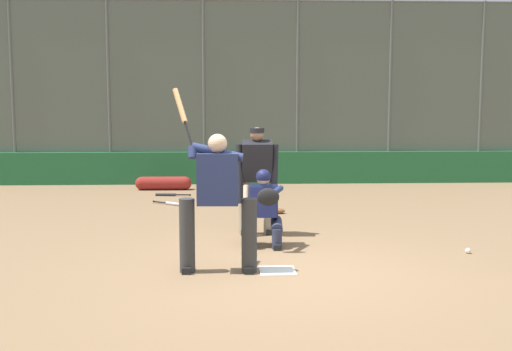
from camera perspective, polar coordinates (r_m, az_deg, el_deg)
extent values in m
plane|color=#846647|center=(7.29, 2.05, -9.10)|extent=(160.00, 160.00, 0.00)
cube|color=white|center=(7.29, 2.05, -9.06)|extent=(0.43, 0.43, 0.01)
cylinder|color=#515651|center=(16.93, 20.64, 7.37)|extent=(0.08, 0.08, 4.72)
cylinder|color=#515651|center=(16.14, 12.63, 7.70)|extent=(0.08, 0.08, 4.72)
cylinder|color=#515651|center=(15.68, 3.98, 7.88)|extent=(0.08, 0.08, 4.72)
cylinder|color=#515651|center=(15.59, -4.98, 7.88)|extent=(0.08, 0.08, 4.72)
cylinder|color=#515651|center=(15.88, -13.83, 7.69)|extent=(0.08, 0.08, 4.72)
cylinder|color=#515651|center=(16.51, -22.17, 7.35)|extent=(0.08, 0.08, 4.72)
cube|color=#515B51|center=(15.59, -0.49, 7.90)|extent=(21.80, 0.01, 4.72)
cylinder|color=#515651|center=(15.82, -0.50, 16.36)|extent=(21.80, 0.06, 0.06)
cube|color=#236638|center=(15.56, -0.47, 0.74)|extent=(21.37, 0.18, 0.83)
cube|color=slate|center=(18.44, 10.36, 0.41)|extent=(15.26, 2.50, 0.12)
cube|color=slate|center=(17.63, 10.97, 0.65)|extent=(15.26, 0.55, 0.44)
cube|color=#B7BABC|center=(17.60, 10.98, 1.49)|extent=(15.26, 0.24, 0.08)
cube|color=slate|center=(18.14, 10.57, 1.33)|extent=(15.26, 0.55, 0.76)
cube|color=#B7BABC|center=(18.11, 10.60, 2.65)|extent=(15.26, 0.24, 0.08)
cube|color=slate|center=(18.67, 10.20, 1.97)|extent=(15.26, 0.55, 1.08)
cube|color=#B7BABC|center=(18.63, 10.23, 3.74)|extent=(15.26, 0.24, 0.08)
cube|color=slate|center=(19.19, 9.84, 2.57)|extent=(15.26, 0.55, 1.40)
cube|color=#B7BABC|center=(19.16, 9.89, 4.78)|extent=(15.26, 0.24, 0.08)
cylinder|color=#333333|center=(7.16, -0.65, -5.73)|extent=(0.19, 0.19, 0.89)
cube|color=black|center=(7.26, -0.65, -8.85)|extent=(0.12, 0.28, 0.08)
cylinder|color=#333333|center=(7.20, -6.58, -5.70)|extent=(0.19, 0.19, 0.89)
cube|color=black|center=(7.30, -6.54, -8.80)|extent=(0.12, 0.28, 0.08)
cube|color=navy|center=(7.06, -3.66, -0.33)|extent=(0.49, 0.30, 0.61)
sphere|color=tan|center=(7.03, -3.69, 3.06)|extent=(0.23, 0.23, 0.23)
cylinder|color=navy|center=(7.06, -3.70, 2.23)|extent=(0.63, 0.18, 0.23)
cylinder|color=navy|center=(7.08, -6.07, 2.22)|extent=(0.12, 0.16, 0.17)
sphere|color=black|center=(7.10, -6.08, 2.76)|extent=(0.04, 0.04, 0.04)
cylinder|color=black|center=(7.17, -6.44, 3.93)|extent=(0.13, 0.19, 0.30)
cylinder|color=tan|center=(7.36, -7.26, 6.63)|extent=(0.22, 0.30, 0.43)
cylinder|color=#2D334C|center=(8.38, 2.01, -6.06)|extent=(0.14, 0.14, 0.28)
cylinder|color=#2D334C|center=(8.52, 1.97, -4.74)|extent=(0.18, 0.43, 0.22)
cube|color=black|center=(8.40, 2.01, -6.74)|extent=(0.11, 0.26, 0.08)
cylinder|color=#2D334C|center=(8.37, -0.58, -6.07)|extent=(0.14, 0.14, 0.28)
cylinder|color=#2D334C|center=(8.52, -0.56, -4.74)|extent=(0.18, 0.43, 0.22)
cube|color=black|center=(8.40, -0.58, -6.74)|extent=(0.11, 0.26, 0.08)
cube|color=navy|center=(8.50, 0.70, -2.46)|extent=(0.42, 0.35, 0.51)
cube|color=#191E47|center=(8.37, 0.71, -2.60)|extent=(0.37, 0.14, 0.42)
sphere|color=tan|center=(8.46, 0.71, -0.32)|extent=(0.19, 0.19, 0.19)
sphere|color=#191E47|center=(8.46, 0.71, -0.10)|extent=(0.21, 0.21, 0.21)
cylinder|color=navy|center=(8.26, 1.79, -1.62)|extent=(0.29, 0.48, 0.15)
ellipsoid|color=black|center=(8.04, 1.17, -2.06)|extent=(0.30, 0.11, 0.24)
cylinder|color=tan|center=(8.50, -0.96, -2.30)|extent=(0.10, 0.29, 0.41)
cylinder|color=gray|center=(9.32, 1.28, -3.01)|extent=(0.18, 0.18, 0.85)
cube|color=black|center=(9.39, 1.28, -5.33)|extent=(0.11, 0.28, 0.08)
cylinder|color=gray|center=(9.31, -1.11, -3.02)|extent=(0.18, 0.18, 0.85)
cube|color=black|center=(9.38, -1.11, -5.35)|extent=(0.11, 0.28, 0.08)
cube|color=black|center=(9.16, 0.10, 1.40)|extent=(0.46, 0.41, 0.65)
sphere|color=#936B4C|center=(9.14, 0.10, 3.95)|extent=(0.21, 0.21, 0.21)
cylinder|color=black|center=(9.14, 0.10, 4.31)|extent=(0.22, 0.22, 0.07)
cylinder|color=black|center=(9.14, 1.78, 0.15)|extent=(0.15, 0.24, 0.90)
cylinder|color=black|center=(9.12, -1.55, 0.13)|extent=(0.14, 0.24, 0.90)
sphere|color=black|center=(13.43, -6.30, -1.84)|extent=(0.04, 0.04, 0.04)
cylinder|color=black|center=(13.47, -6.99, -1.83)|extent=(0.33, 0.07, 0.03)
cylinder|color=#28282D|center=(13.55, -8.61, -1.80)|extent=(0.46, 0.12, 0.07)
sphere|color=black|center=(12.59, -9.72, -2.45)|extent=(0.04, 0.04, 0.04)
cylinder|color=black|center=(12.47, -9.12, -2.52)|extent=(0.31, 0.24, 0.03)
cylinder|color=#B7BCC1|center=(12.18, -7.64, -2.71)|extent=(0.44, 0.36, 0.07)
ellipsoid|color=brown|center=(11.18, 2.08, -3.39)|extent=(0.27, 0.17, 0.10)
ellipsoid|color=brown|center=(11.09, 1.72, -3.49)|extent=(0.10, 0.08, 0.08)
sphere|color=white|center=(8.63, 19.54, -6.77)|extent=(0.07, 0.07, 0.07)
cylinder|color=maroon|center=(14.58, -8.80, -0.73)|extent=(1.04, 0.32, 0.32)
sphere|color=maroon|center=(14.53, -6.76, -0.72)|extent=(0.31, 0.31, 0.31)
sphere|color=maroon|center=(14.65, -10.83, -0.74)|extent=(0.31, 0.31, 0.31)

